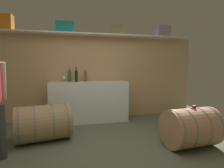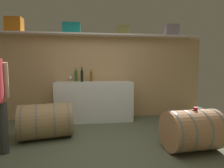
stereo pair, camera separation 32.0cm
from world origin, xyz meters
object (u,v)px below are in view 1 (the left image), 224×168
object	(u,v)px
toolcase_olive	(116,30)
wine_glass	(64,78)
wine_barrel_far	(43,123)
tasting_cup	(194,107)
wine_barrel_near	(191,127)
wine_bottle_amber	(85,76)
wine_bottle_dark	(76,75)
wine_bottle_green	(70,75)
work_cabinet	(89,102)
toolcase_teal	(65,27)
toolcase_orange	(4,22)
toolcase_grey	(163,31)

from	to	relation	value
toolcase_olive	wine_glass	size ratio (longest dim) A/B	2.14
toolcase_olive	wine_barrel_far	bearing A→B (deg)	-146.76
tasting_cup	wine_barrel_near	bearing A→B (deg)	-180.00
wine_bottle_amber	wine_barrel_near	distance (m)	2.56
wine_barrel_far	tasting_cup	distance (m)	2.51
wine_bottle_dark	wine_bottle_green	size ratio (longest dim) A/B	1.09
work_cabinet	wine_bottle_green	world-z (taller)	wine_bottle_green
work_cabinet	wine_glass	xyz separation A→B (m)	(-0.56, 0.17, 0.55)
wine_bottle_dark	wine_barrel_far	distance (m)	1.44
toolcase_teal	work_cabinet	bearing A→B (deg)	-19.42
tasting_cup	toolcase_olive	bearing A→B (deg)	110.64
wine_barrel_near	tasting_cup	xyz separation A→B (m)	(0.05, 0.00, 0.33)
toolcase_teal	wine_barrel_near	world-z (taller)	toolcase_teal
work_cabinet	wine_bottle_amber	world-z (taller)	wine_bottle_amber
toolcase_teal	wine_barrel_near	distance (m)	3.35
toolcase_teal	toolcase_olive	world-z (taller)	toolcase_teal
wine_barrel_near	tasting_cup	size ratio (longest dim) A/B	14.12
toolcase_orange	wine_bottle_green	bearing A→B (deg)	3.54
wine_bottle_green	toolcase_teal	bearing A→B (deg)	-179.14
wine_barrel_near	wine_barrel_far	xyz separation A→B (m)	(-2.31, 0.80, 0.00)
toolcase_grey	toolcase_teal	bearing A→B (deg)	-175.72
wine_bottle_amber	wine_glass	xyz separation A→B (m)	(-0.49, 0.03, -0.04)
toolcase_teal	toolcase_grey	distance (m)	2.47
wine_bottle_green	toolcase_grey	bearing A→B (deg)	-0.03
wine_bottle_dark	wine_barrel_near	size ratio (longest dim) A/B	0.40
work_cabinet	wine_barrel_far	xyz separation A→B (m)	(-0.90, -1.02, -0.15)
wine_bottle_dark	toolcase_teal	bearing A→B (deg)	146.66
toolcase_grey	wine_barrel_far	world-z (taller)	toolcase_grey
wine_glass	wine_barrel_near	bearing A→B (deg)	-45.37
wine_glass	tasting_cup	distance (m)	2.86
work_cabinet	wine_barrel_near	bearing A→B (deg)	-52.20
tasting_cup	wine_bottle_amber	bearing A→B (deg)	127.82
work_cabinet	tasting_cup	bearing A→B (deg)	-51.27
toolcase_orange	toolcase_teal	distance (m)	1.27
wine_barrel_far	wine_bottle_green	bearing A→B (deg)	57.33
wine_bottle_green	wine_glass	distance (m)	0.14
toolcase_orange	wine_bottle_amber	xyz separation A→B (m)	(1.72, -0.04, -1.16)
toolcase_grey	wine_bottle_green	bearing A→B (deg)	-175.75
wine_bottle_dark	toolcase_grey	bearing A→B (deg)	3.89
wine_bottle_green	wine_glass	xyz separation A→B (m)	(-0.13, -0.01, -0.05)
work_cabinet	wine_bottle_dark	world-z (taller)	wine_bottle_dark
wine_barrel_near	toolcase_olive	bearing A→B (deg)	105.04
toolcase_orange	wine_bottle_dark	world-z (taller)	toolcase_orange
toolcase_grey	wine_bottle_dark	bearing A→B (deg)	-171.84
wine_barrel_near	wine_glass	bearing A→B (deg)	130.25
tasting_cup	work_cabinet	bearing A→B (deg)	128.73
wine_bottle_green	tasting_cup	bearing A→B (deg)	-46.66
toolcase_teal	wine_barrel_far	distance (m)	2.25
toolcase_orange	toolcase_grey	world-z (taller)	toolcase_orange
toolcase_teal	tasting_cup	bearing A→B (deg)	-45.56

